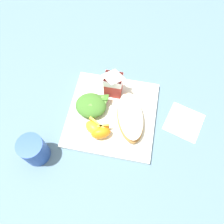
# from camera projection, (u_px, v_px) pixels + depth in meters

# --- Properties ---
(ground) EXTENTS (3.00, 3.00, 0.00)m
(ground) POSITION_uv_depth(u_px,v_px,m) (112.00, 115.00, 0.75)
(ground) COLOR slate
(white_plate) EXTENTS (0.28, 0.28, 0.02)m
(white_plate) POSITION_uv_depth(u_px,v_px,m) (112.00, 114.00, 0.74)
(white_plate) COLOR white
(white_plate) RESTS_ON ground
(cheesy_pizza_bread) EXTENTS (0.12, 0.19, 0.04)m
(cheesy_pizza_bread) POSITION_uv_depth(u_px,v_px,m) (130.00, 117.00, 0.71)
(cheesy_pizza_bread) COLOR #A87038
(cheesy_pizza_bread) RESTS_ON white_plate
(green_salad_pile) EXTENTS (0.10, 0.09, 0.04)m
(green_salad_pile) POSITION_uv_depth(u_px,v_px,m) (91.00, 105.00, 0.72)
(green_salad_pile) COLOR #3D7028
(green_salad_pile) RESTS_ON white_plate
(milk_carton) EXTENTS (0.06, 0.05, 0.11)m
(milk_carton) POSITION_uv_depth(u_px,v_px,m) (113.00, 82.00, 0.72)
(milk_carton) COLOR #B7332D
(milk_carton) RESTS_ON white_plate
(orange_wedge_front) EXTENTS (0.07, 0.06, 0.04)m
(orange_wedge_front) POSITION_uv_depth(u_px,v_px,m) (94.00, 128.00, 0.69)
(orange_wedge_front) COLOR orange
(orange_wedge_front) RESTS_ON white_plate
(orange_wedge_middle) EXTENTS (0.07, 0.06, 0.04)m
(orange_wedge_middle) POSITION_uv_depth(u_px,v_px,m) (101.00, 132.00, 0.68)
(orange_wedge_middle) COLOR orange
(orange_wedge_middle) RESTS_ON white_plate
(paper_napkin) EXTENTS (0.14, 0.14, 0.00)m
(paper_napkin) POSITION_uv_depth(u_px,v_px,m) (184.00, 122.00, 0.74)
(paper_napkin) COLOR white
(paper_napkin) RESTS_ON ground
(drinking_blue_cup) EXTENTS (0.07, 0.07, 0.09)m
(drinking_blue_cup) POSITION_uv_depth(u_px,v_px,m) (34.00, 150.00, 0.65)
(drinking_blue_cup) COLOR #284CA3
(drinking_blue_cup) RESTS_ON ground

